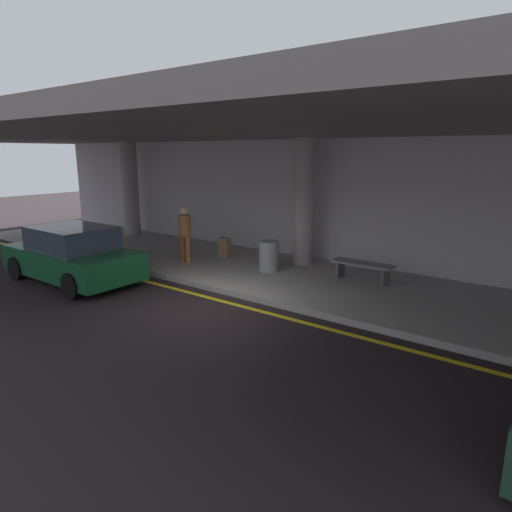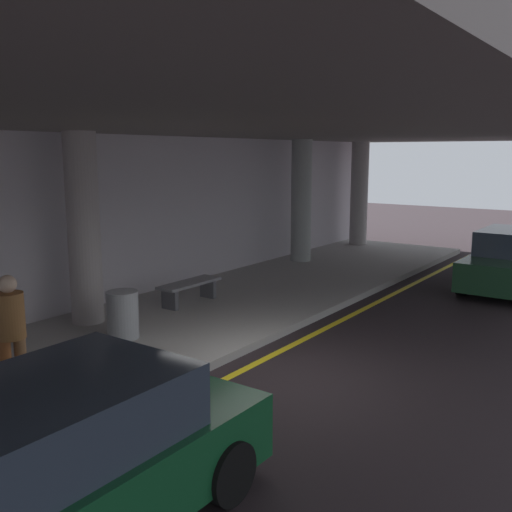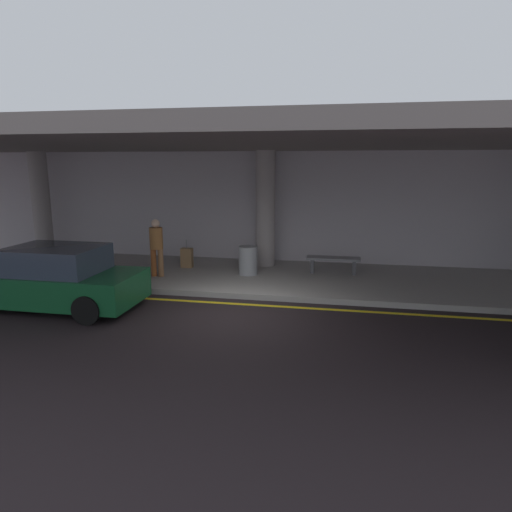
{
  "view_description": "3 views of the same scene",
  "coord_description": "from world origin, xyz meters",
  "views": [
    {
      "loc": [
        6.65,
        -6.78,
        3.4
      ],
      "look_at": [
        0.49,
        1.41,
        0.99
      ],
      "focal_mm": 31.05,
      "sensor_mm": 36.0,
      "label": 1
    },
    {
      "loc": [
        -6.94,
        -4.6,
        3.4
      ],
      "look_at": [
        2.34,
        2.02,
        1.36
      ],
      "focal_mm": 40.42,
      "sensor_mm": 36.0,
      "label": 2
    },
    {
      "loc": [
        2.43,
        -9.74,
        3.4
      ],
      "look_at": [
        0.04,
        2.59,
        0.81
      ],
      "focal_mm": 31.58,
      "sensor_mm": 36.0,
      "label": 3
    }
  ],
  "objects": [
    {
      "name": "ground_plane",
      "position": [
        0.0,
        0.0,
        0.0
      ],
      "size": [
        60.0,
        60.0,
        0.0
      ],
      "primitive_type": "plane",
      "color": "black"
    },
    {
      "name": "ceiling_overhang",
      "position": [
        0.0,
        2.6,
        3.95
      ],
      "size": [
        28.0,
        13.2,
        0.3
      ],
      "primitive_type": "cube",
      "color": "slate",
      "rests_on": "support_column_far_left"
    },
    {
      "name": "sidewalk",
      "position": [
        0.0,
        3.1,
        0.07
      ],
      "size": [
        26.0,
        4.2,
        0.15
      ],
      "primitive_type": "cube",
      "color": "#999592",
      "rests_on": "ground"
    },
    {
      "name": "terminal_back_wall",
      "position": [
        0.0,
        5.35,
        1.9
      ],
      "size": [
        26.0,
        0.3,
        3.8
      ],
      "primitive_type": "cube",
      "color": "#B5ADB5",
      "rests_on": "ground"
    },
    {
      "name": "bench_metal",
      "position": [
        2.2,
        3.7,
        0.5
      ],
      "size": [
        1.6,
        0.5,
        0.48
      ],
      "color": "slate",
      "rests_on": "sidewalk"
    },
    {
      "name": "traveler_with_luggage",
      "position": [
        -2.85,
        2.32,
        1.11
      ],
      "size": [
        0.38,
        0.38,
        1.68
      ],
      "rotation": [
        0.0,
        0.0,
        3.34
      ],
      "color": "#974E25",
      "rests_on": "sidewalk"
    },
    {
      "name": "support_column_left_mid",
      "position": [
        0.0,
        4.38,
        1.97
      ],
      "size": [
        0.62,
        0.62,
        3.65
      ],
      "primitive_type": "cylinder",
      "color": "#9B9191",
      "rests_on": "sidewalk"
    },
    {
      "name": "trash_bin_steel",
      "position": [
        -0.29,
        3.05,
        0.57
      ],
      "size": [
        0.56,
        0.56,
        0.85
      ],
      "primitive_type": "cylinder",
      "color": "gray",
      "rests_on": "sidewalk"
    },
    {
      "name": "car_dark_green",
      "position": [
        -4.21,
        -0.53,
        0.71
      ],
      "size": [
        4.1,
        1.92,
        1.5
      ],
      "rotation": [
        0.0,
        0.0,
        0.06
      ],
      "color": "#124726",
      "rests_on": "ground"
    },
    {
      "name": "support_column_right_mid",
      "position": [
        12.0,
        4.38,
        1.97
      ],
      "size": [
        0.62,
        0.62,
        3.65
      ],
      "primitive_type": "cylinder",
      "color": "#A09998",
      "rests_on": "sidewalk"
    },
    {
      "name": "lane_stripe_yellow",
      "position": [
        0.0,
        0.61,
        0.0
      ],
      "size": [
        26.0,
        0.14,
        0.01
      ],
      "primitive_type": "cube",
      "color": "yellow",
      "rests_on": "ground"
    },
    {
      "name": "support_column_center",
      "position": [
        8.0,
        4.38,
        1.97
      ],
      "size": [
        0.62,
        0.62,
        3.65
      ],
      "primitive_type": "cylinder",
      "color": "#959A97",
      "rests_on": "sidewalk"
    }
  ]
}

